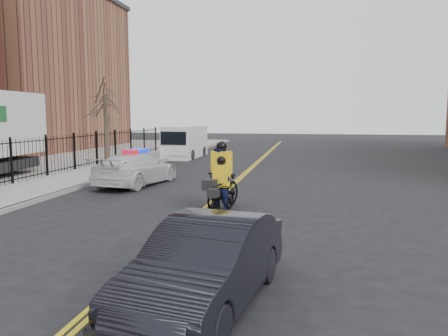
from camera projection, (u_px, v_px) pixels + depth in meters
name	position (u px, v px, depth m)	size (l,w,h in m)	color
ground	(195.00, 218.00, 12.77)	(120.00, 120.00, 0.00)	black
center_line_left	(237.00, 179.00, 20.58)	(0.10, 60.00, 0.01)	gold
center_line_right	(240.00, 179.00, 20.55)	(0.10, 60.00, 0.01)	gold
sidewalk	(92.00, 174.00, 21.98)	(3.00, 60.00, 0.15)	gray
curb	(120.00, 174.00, 21.70)	(0.20, 60.00, 0.15)	gray
iron_fence	(64.00, 155.00, 22.16)	(0.12, 28.00, 2.00)	black
warehouse_far	(18.00, 71.00, 39.69)	(14.00, 18.00, 14.00)	brown
street_tree	(106.00, 105.00, 23.53)	(3.20, 3.20, 4.80)	#372921
police_cruiser	(136.00, 169.00, 18.82)	(2.64, 5.03, 1.55)	silver
dark_sedan	(207.00, 263.00, 6.83)	(1.47, 4.23, 1.39)	black
cargo_van	(185.00, 142.00, 31.12)	(2.15, 5.37, 2.23)	silver
cyclist_near	(221.00, 193.00, 13.44)	(0.93, 1.88, 1.76)	black
cyclist_far	(221.00, 183.00, 13.93)	(1.16, 2.25, 2.19)	black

